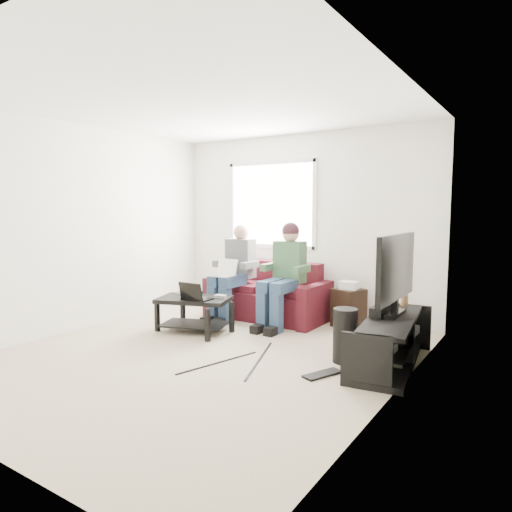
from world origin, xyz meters
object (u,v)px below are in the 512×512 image
(tv, at_px, (396,270))
(end_table, at_px, (349,307))
(coffee_table, at_px, (194,307))
(subwoofer, at_px, (345,336))
(tv_stand, at_px, (391,344))
(sofa, at_px, (269,297))

(tv, relative_size, end_table, 1.82)
(coffee_table, bearing_deg, subwoofer, -1.10)
(tv_stand, distance_m, end_table, 1.49)
(sofa, xyz_separation_m, tv_stand, (2.05, -1.04, -0.08))
(coffee_table, height_order, end_table, end_table)
(sofa, distance_m, end_table, 1.15)
(tv, distance_m, end_table, 1.56)
(coffee_table, bearing_deg, tv_stand, 2.56)
(sofa, height_order, tv, tv)
(tv_stand, height_order, tv, tv)
(tv, bearing_deg, coffee_table, -175.10)
(sofa, xyz_separation_m, coffee_table, (-0.39, -1.15, 0.03))
(tv, height_order, end_table, tv)
(subwoofer, bearing_deg, coffee_table, 178.90)
(subwoofer, relative_size, end_table, 0.91)
(tv, bearing_deg, subwoofer, -149.25)
(coffee_table, bearing_deg, sofa, 71.27)
(coffee_table, distance_m, tv_stand, 2.45)
(sofa, distance_m, tv, 2.35)
(tv_stand, bearing_deg, tv, 91.47)
(tv_stand, xyz_separation_m, subwoofer, (-0.42, -0.15, 0.06))
(tv_stand, xyz_separation_m, end_table, (-0.91, 1.18, 0.05))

